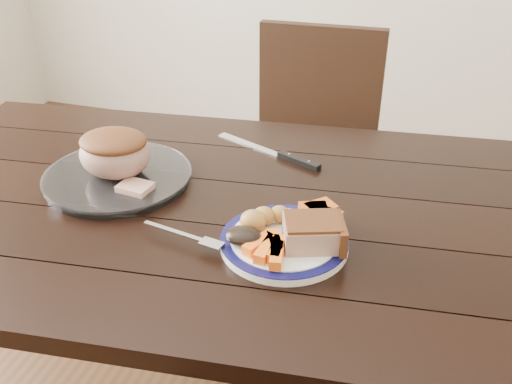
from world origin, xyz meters
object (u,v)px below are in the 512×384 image
(serving_platter, at_px, (118,178))
(pork_slice, at_px, (313,233))
(chair_far, at_px, (311,153))
(dining_table, at_px, (225,237))
(roast_joint, at_px, (115,154))
(carving_knife, at_px, (286,156))
(fork, at_px, (188,237))
(dinner_plate, at_px, (284,242))

(serving_platter, xyz_separation_m, pork_slice, (0.49, -0.14, 0.04))
(chair_far, bearing_deg, dining_table, 85.41)
(dining_table, distance_m, roast_joint, 0.31)
(pork_slice, bearing_deg, chair_far, 101.99)
(carving_knife, bearing_deg, fork, -78.77)
(serving_platter, distance_m, pork_slice, 0.51)
(dining_table, distance_m, dinner_plate, 0.23)
(chair_far, xyz_separation_m, roast_joint, (-0.30, -0.72, 0.30))
(serving_platter, distance_m, roast_joint, 0.06)
(fork, height_order, roast_joint, roast_joint)
(fork, distance_m, carving_knife, 0.42)
(dinner_plate, distance_m, serving_platter, 0.45)
(chair_far, relative_size, carving_knife, 3.07)
(pork_slice, xyz_separation_m, roast_joint, (-0.49, 0.14, 0.03))
(dinner_plate, xyz_separation_m, carving_knife, (-0.09, 0.36, -0.00))
(serving_platter, bearing_deg, fork, -35.79)
(chair_far, bearing_deg, dinner_plate, 96.98)
(dining_table, bearing_deg, chair_far, 86.92)
(fork, distance_m, roast_joint, 0.32)
(dining_table, relative_size, chair_far, 1.82)
(serving_platter, xyz_separation_m, fork, (0.26, -0.18, 0.01))
(chair_far, bearing_deg, serving_platter, 65.74)
(carving_knife, bearing_deg, chair_far, 117.20)
(dining_table, bearing_deg, roast_joint, 177.16)
(dining_table, relative_size, fork, 9.50)
(dinner_plate, height_order, fork, fork)
(dining_table, xyz_separation_m, chair_far, (0.04, 0.74, -0.13))
(dinner_plate, bearing_deg, fork, -163.30)
(dinner_plate, height_order, serving_platter, serving_platter)
(dining_table, xyz_separation_m, roast_joint, (-0.26, 0.01, 0.16))
(pork_slice, height_order, carving_knife, pork_slice)
(dining_table, bearing_deg, pork_slice, -28.85)
(serving_platter, relative_size, pork_slice, 3.08)
(dining_table, distance_m, serving_platter, 0.28)
(pork_slice, xyz_separation_m, carving_knife, (-0.15, 0.36, -0.04))
(dinner_plate, bearing_deg, pork_slice, -4.76)
(chair_far, bearing_deg, roast_joint, 65.74)
(fork, relative_size, roast_joint, 1.09)
(carving_knife, bearing_deg, pork_slice, -45.16)
(serving_platter, distance_m, carving_knife, 0.41)
(carving_knife, bearing_deg, dinner_plate, -52.83)
(roast_joint, bearing_deg, carving_knife, 33.76)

